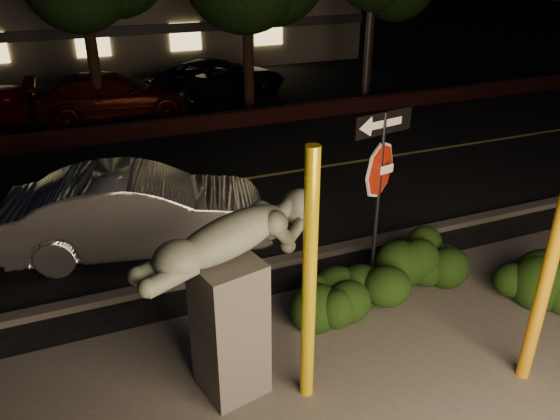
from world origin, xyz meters
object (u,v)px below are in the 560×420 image
(yellow_pole_left, at_px, (309,284))
(sculpture, at_px, (231,285))
(silver_sedan, at_px, (139,211))
(yellow_pole_right, at_px, (549,268))
(parked_car_red, at_px, (20,104))
(parked_car_darkred, at_px, (112,96))
(signpost, at_px, (380,171))
(parked_car_dark, at_px, (219,79))

(yellow_pole_left, height_order, sculpture, yellow_pole_left)
(yellow_pole_left, distance_m, silver_sedan, 5.00)
(yellow_pole_right, xyz_separation_m, sculpture, (-3.74, 1.33, -0.13))
(parked_car_red, xyz_separation_m, parked_car_darkred, (2.86, -0.47, 0.11))
(sculpture, xyz_separation_m, parked_car_darkred, (0.06, 13.54, -0.87))
(sculpture, height_order, parked_car_red, sculpture)
(silver_sedan, bearing_deg, yellow_pole_right, -131.62)
(yellow_pole_left, height_order, yellow_pole_right, yellow_pole_right)
(yellow_pole_right, distance_m, signpost, 2.73)
(parked_car_red, bearing_deg, silver_sedan, -147.27)
(yellow_pole_right, bearing_deg, parked_car_red, 113.10)
(parked_car_red, bearing_deg, sculpture, -149.07)
(parked_car_red, bearing_deg, parked_car_darkred, -79.75)
(silver_sedan, relative_size, parked_car_darkred, 0.93)
(yellow_pole_left, height_order, parked_car_red, yellow_pole_left)
(parked_car_red, distance_m, parked_car_dark, 6.98)
(yellow_pole_right, relative_size, parked_car_darkred, 0.67)
(yellow_pole_left, distance_m, parked_car_darkred, 14.08)
(yellow_pole_right, height_order, parked_car_dark, yellow_pole_right)
(yellow_pole_right, distance_m, silver_sedan, 7.07)
(sculpture, bearing_deg, yellow_pole_right, -32.05)
(parked_car_darkred, bearing_deg, silver_sedan, 177.46)
(yellow_pole_right, bearing_deg, signpost, 110.63)
(parked_car_red, xyz_separation_m, parked_car_dark, (6.95, 0.67, 0.09))
(parked_car_darkred, bearing_deg, sculpture, -179.19)
(sculpture, bearing_deg, yellow_pole_left, -42.98)
(sculpture, relative_size, parked_car_dark, 0.49)
(parked_car_red, distance_m, parked_car_darkred, 2.90)
(yellow_pole_right, relative_size, parked_car_red, 0.92)
(signpost, xyz_separation_m, parked_car_red, (-5.60, 12.82, -1.61))
(yellow_pole_left, bearing_deg, parked_car_red, 104.06)
(yellow_pole_right, relative_size, sculpture, 1.33)
(silver_sedan, bearing_deg, signpost, -121.64)
(yellow_pole_right, xyz_separation_m, silver_sedan, (-4.27, 5.56, -0.95))
(signpost, xyz_separation_m, parked_car_darkred, (-2.73, 12.35, -1.50))
(yellow_pole_left, height_order, silver_sedan, yellow_pole_left)
(yellow_pole_right, distance_m, parked_car_dark, 16.04)
(yellow_pole_right, height_order, signpost, yellow_pole_right)
(signpost, bearing_deg, yellow_pole_right, -80.45)
(parked_car_red, bearing_deg, yellow_pole_right, -137.27)
(sculpture, distance_m, parked_car_dark, 15.28)
(signpost, xyz_separation_m, silver_sedan, (-3.32, 3.04, -1.46))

